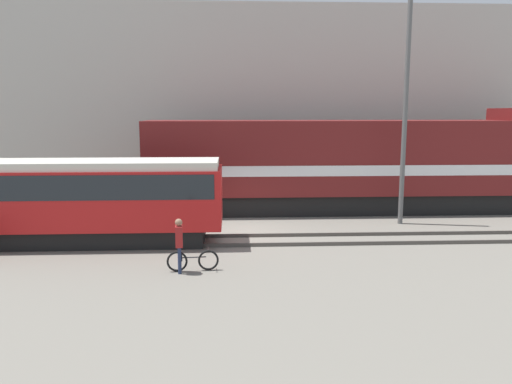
{
  "coord_description": "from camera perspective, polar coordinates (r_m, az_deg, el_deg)",
  "views": [
    {
      "loc": [
        -0.25,
        -20.34,
        5.02
      ],
      "look_at": [
        0.72,
        -0.51,
        1.8
      ],
      "focal_mm": 35.0,
      "sensor_mm": 36.0,
      "label": 1
    }
  ],
  "objects": [
    {
      "name": "freight_locomotive",
      "position": [
        25.47,
        11.48,
        3.14
      ],
      "size": [
        20.63,
        3.04,
        5.17
      ],
      "color": "black",
      "rests_on": "ground"
    },
    {
      "name": "building_backdrop",
      "position": [
        31.56,
        -2.4,
        10.06
      ],
      "size": [
        35.45,
        6.0,
        10.98
      ],
      "color": "#B7B2A8",
      "rests_on": "ground"
    },
    {
      "name": "ground_plane",
      "position": [
        20.95,
        -2.05,
        -4.65
      ],
      "size": [
        120.0,
        120.0,
        0.0
      ],
      "primitive_type": "plane",
      "color": "slate"
    },
    {
      "name": "streetcar",
      "position": [
        20.05,
        -20.53,
        -0.52
      ],
      "size": [
        11.44,
        2.54,
        3.2
      ],
      "color": "black",
      "rests_on": "ground"
    },
    {
      "name": "person",
      "position": [
        15.74,
        -8.78,
        -5.45
      ],
      "size": [
        0.25,
        0.38,
        1.74
      ],
      "color": "#232D4C",
      "rests_on": "ground"
    },
    {
      "name": "track_far",
      "position": [
        25.05,
        -2.19,
        -2.19
      ],
      "size": [
        60.0,
        1.51,
        0.14
      ],
      "color": "#47423D",
      "rests_on": "ground"
    },
    {
      "name": "bicycle",
      "position": [
        16.08,
        -7.23,
        -7.8
      ],
      "size": [
        1.65,
        0.44,
        0.72
      ],
      "color": "black",
      "rests_on": "ground"
    },
    {
      "name": "track_near",
      "position": [
        19.47,
        -1.99,
        -5.52
      ],
      "size": [
        60.0,
        1.5,
        0.14
      ],
      "color": "#47423D",
      "rests_on": "ground"
    },
    {
      "name": "utility_pole_center",
      "position": [
        22.98,
        16.68,
        8.67
      ],
      "size": [
        0.21,
        0.21,
        9.91
      ],
      "color": "#595959",
      "rests_on": "ground"
    }
  ]
}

